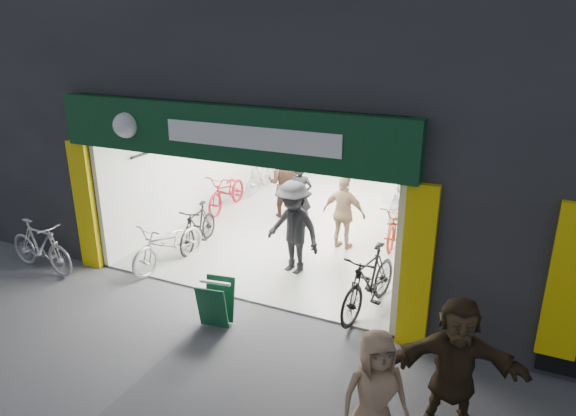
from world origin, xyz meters
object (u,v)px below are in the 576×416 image
Objects in this scene: pedestrian_near at (374,395)px; parked_bike at (41,246)px; bike_left_front at (169,244)px; bike_right_front at (369,281)px; sandwich_board at (216,302)px.

parked_bike is at bearing 130.42° from pedestrian_near.
parked_bike reaches higher than bike_left_front.
parked_bike is (-6.35, -1.24, -0.05)m from bike_right_front.
bike_left_front is 2.44× the size of sandwich_board.
pedestrian_near is (7.28, -1.72, 0.26)m from parked_bike.
bike_right_front is at bearing 71.13° from pedestrian_near.
bike_right_front is 1.22× the size of pedestrian_near.
bike_left_front is 0.97× the size of bike_right_front.
bike_right_front is at bearing -74.20° from parked_bike.
bike_right_front reaches higher than sandwich_board.
pedestrian_near is at bearing -62.45° from bike_right_front.
parked_bike is at bearing -141.10° from bike_left_front.
sandwich_board is at bearing -88.18° from parked_bike.
pedestrian_near reaches higher than parked_bike.
pedestrian_near is at bearing -20.96° from bike_left_front.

